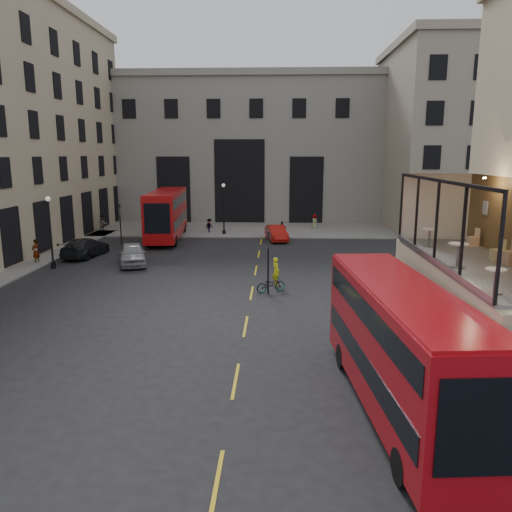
{
  "coord_description": "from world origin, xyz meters",
  "views": [
    {
      "loc": [
        -0.51,
        -17.3,
        8.35
      ],
      "look_at": [
        -1.59,
        8.66,
        3.0
      ],
      "focal_mm": 35.0,
      "sensor_mm": 36.0,
      "label": 1
    }
  ],
  "objects_px": {
    "bicycle": "(271,284)",
    "traffic_light_far": "(120,219)",
    "cafe_chair_b": "(497,254)",
    "cafe_table_near": "(496,277)",
    "pedestrian_d": "(315,222)",
    "cafe_table_far": "(429,235)",
    "cafe_table_mid": "(458,251)",
    "cafe_chair_d": "(473,241)",
    "street_lamp_a": "(51,237)",
    "pedestrian_a": "(102,224)",
    "pedestrian_c": "(282,229)",
    "car_b": "(276,233)",
    "cyclist": "(276,271)",
    "bus_near": "(400,342)",
    "cafe_chair_c": "(510,257)",
    "pedestrian_b": "(209,226)",
    "car_c": "(85,247)",
    "traffic_light_near": "(268,254)",
    "pedestrian_e": "(36,252)",
    "car_a": "(132,254)",
    "street_lamp_b": "(224,212)",
    "bus_far": "(167,212)"
  },
  "relations": [
    {
      "from": "bicycle",
      "to": "traffic_light_far",
      "type": "bearing_deg",
      "value": 17.08
    },
    {
      "from": "cafe_chair_b",
      "to": "cafe_table_near",
      "type": "bearing_deg",
      "value": -113.85
    },
    {
      "from": "pedestrian_d",
      "to": "cafe_table_far",
      "type": "height_order",
      "value": "cafe_table_far"
    },
    {
      "from": "cafe_table_mid",
      "to": "cafe_chair_d",
      "type": "height_order",
      "value": "cafe_table_mid"
    },
    {
      "from": "street_lamp_a",
      "to": "cafe_chair_b",
      "type": "xyz_separation_m",
      "value": [
        24.33,
        -17.65,
        2.45
      ]
    },
    {
      "from": "pedestrian_a",
      "to": "pedestrian_c",
      "type": "bearing_deg",
      "value": -24.57
    },
    {
      "from": "car_b",
      "to": "cafe_table_far",
      "type": "distance_m",
      "value": 28.61
    },
    {
      "from": "car_b",
      "to": "cafe_table_mid",
      "type": "height_order",
      "value": "cafe_table_mid"
    },
    {
      "from": "cyclist",
      "to": "cafe_chair_d",
      "type": "relative_size",
      "value": 2.43
    },
    {
      "from": "cafe_chair_b",
      "to": "pedestrian_d",
      "type": "bearing_deg",
      "value": 95.39
    },
    {
      "from": "bus_near",
      "to": "cafe_table_mid",
      "type": "relative_size",
      "value": 13.23
    },
    {
      "from": "car_b",
      "to": "cyclist",
      "type": "relative_size",
      "value": 2.48
    },
    {
      "from": "cafe_chair_c",
      "to": "pedestrian_b",
      "type": "bearing_deg",
      "value": 113.37
    },
    {
      "from": "traffic_light_far",
      "to": "pedestrian_b",
      "type": "distance_m",
      "value": 10.27
    },
    {
      "from": "car_c",
      "to": "pedestrian_a",
      "type": "height_order",
      "value": "pedestrian_a"
    },
    {
      "from": "traffic_light_near",
      "to": "car_c",
      "type": "relative_size",
      "value": 0.71
    },
    {
      "from": "pedestrian_c",
      "to": "cafe_table_mid",
      "type": "relative_size",
      "value": 1.93
    },
    {
      "from": "traffic_light_far",
      "to": "cafe_table_far",
      "type": "height_order",
      "value": "cafe_table_far"
    },
    {
      "from": "bus_near",
      "to": "car_b",
      "type": "bearing_deg",
      "value": 97.03
    },
    {
      "from": "street_lamp_a",
      "to": "cyclist",
      "type": "distance_m",
      "value": 17.03
    },
    {
      "from": "bus_near",
      "to": "pedestrian_b",
      "type": "bearing_deg",
      "value": 106.81
    },
    {
      "from": "car_c",
      "to": "pedestrian_b",
      "type": "xyz_separation_m",
      "value": [
        8.58,
        12.61,
        0.01
      ]
    },
    {
      "from": "pedestrian_e",
      "to": "cafe_chair_b",
      "type": "height_order",
      "value": "cafe_chair_b"
    },
    {
      "from": "car_a",
      "to": "bicycle",
      "type": "relative_size",
      "value": 2.6
    },
    {
      "from": "street_lamp_b",
      "to": "cyclist",
      "type": "bearing_deg",
      "value": -74.72
    },
    {
      "from": "car_a",
      "to": "cafe_chair_c",
      "type": "distance_m",
      "value": 27.72
    },
    {
      "from": "cafe_table_far",
      "to": "car_a",
      "type": "bearing_deg",
      "value": 136.35
    },
    {
      "from": "street_lamp_a",
      "to": "pedestrian_e",
      "type": "xyz_separation_m",
      "value": [
        -2.0,
        1.52,
        -1.43
      ]
    },
    {
      "from": "car_b",
      "to": "cafe_chair_c",
      "type": "distance_m",
      "value": 32.16
    },
    {
      "from": "pedestrian_e",
      "to": "bus_far",
      "type": "bearing_deg",
      "value": 160.34
    },
    {
      "from": "car_c",
      "to": "cafe_table_far",
      "type": "xyz_separation_m",
      "value": [
        21.99,
        -19.28,
        4.32
      ]
    },
    {
      "from": "bus_near",
      "to": "cafe_table_far",
      "type": "relative_size",
      "value": 14.51
    },
    {
      "from": "bus_far",
      "to": "car_b",
      "type": "bearing_deg",
      "value": -2.46
    },
    {
      "from": "cafe_chair_d",
      "to": "traffic_light_far",
      "type": "bearing_deg",
      "value": 132.46
    },
    {
      "from": "cafe_table_far",
      "to": "street_lamp_b",
      "type": "bearing_deg",
      "value": 110.83
    },
    {
      "from": "bus_near",
      "to": "car_b",
      "type": "distance_m",
      "value": 32.93
    },
    {
      "from": "traffic_light_far",
      "to": "bicycle",
      "type": "height_order",
      "value": "traffic_light_far"
    },
    {
      "from": "street_lamp_b",
      "to": "pedestrian_a",
      "type": "relative_size",
      "value": 2.71
    },
    {
      "from": "bicycle",
      "to": "bus_far",
      "type": "bearing_deg",
      "value": 4.14
    },
    {
      "from": "cafe_chair_b",
      "to": "cafe_chair_d",
      "type": "xyz_separation_m",
      "value": [
        0.27,
        2.95,
        -0.01
      ]
    },
    {
      "from": "car_a",
      "to": "cyclist",
      "type": "xyz_separation_m",
      "value": [
        10.98,
        -5.61,
        0.09
      ]
    },
    {
      "from": "cafe_chair_d",
      "to": "pedestrian_e",
      "type": "bearing_deg",
      "value": 148.63
    },
    {
      "from": "traffic_light_far",
      "to": "cafe_table_mid",
      "type": "xyz_separation_m",
      "value": [
        20.57,
        -28.69,
        2.72
      ]
    },
    {
      "from": "car_b",
      "to": "street_lamp_b",
      "type": "bearing_deg",
      "value": 137.23
    },
    {
      "from": "pedestrian_d",
      "to": "traffic_light_near",
      "type": "bearing_deg",
      "value": 137.5
    },
    {
      "from": "cyclist",
      "to": "cafe_chair_b",
      "type": "height_order",
      "value": "cafe_chair_b"
    },
    {
      "from": "car_c",
      "to": "pedestrian_a",
      "type": "distance_m",
      "value": 12.36
    },
    {
      "from": "pedestrian_e",
      "to": "cafe_chair_c",
      "type": "height_order",
      "value": "cafe_chair_c"
    },
    {
      "from": "pedestrian_c",
      "to": "pedestrian_e",
      "type": "xyz_separation_m",
      "value": [
        -19.05,
        -13.47,
        0.17
      ]
    },
    {
      "from": "traffic_light_far",
      "to": "car_c",
      "type": "xyz_separation_m",
      "value": [
        -1.25,
        -5.61,
        -1.65
      ]
    }
  ]
}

